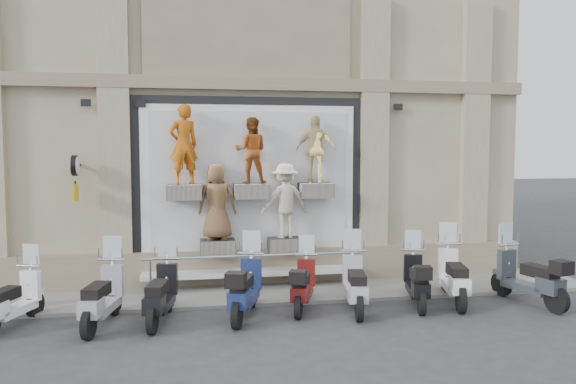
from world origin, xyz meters
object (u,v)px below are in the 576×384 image
guard_rail (255,275)px  scooter_h (417,270)px  scooter_e (245,277)px  scooter_g (355,272)px  scooter_b (12,289)px  scooter_c (102,284)px  scooter_i (454,265)px  scooter_j (528,266)px  scooter_d (161,282)px  clock_sign_bracket (75,172)px  scooter_f (303,274)px

guard_rail → scooter_h: scooter_h is taller
scooter_e → scooter_g: size_ratio=1.02×
scooter_b → scooter_c: scooter_c is taller
scooter_i → scooter_c: bearing=-162.8°
scooter_b → scooter_i: scooter_i is taller
guard_rail → scooter_i: size_ratio=2.47×
scooter_h → scooter_j: scooter_j is taller
scooter_d → clock_sign_bracket: bearing=141.7°
scooter_f → scooter_i: scooter_i is taller
scooter_d → scooter_j: 7.66m
scooter_i → scooter_j: (1.53, -0.36, -0.00)m
clock_sign_bracket → scooter_g: (5.79, -2.06, -2.00)m
scooter_d → scooter_e: scooter_e is taller
clock_sign_bracket → scooter_c: clock_sign_bracket is taller
scooter_b → scooter_g: size_ratio=0.92×
scooter_b → scooter_j: scooter_j is taller
scooter_g → scooter_i: size_ratio=0.96×
scooter_b → scooter_i: (8.83, 0.10, 0.10)m
guard_rail → scooter_b: scooter_b is taller
guard_rail → scooter_b: 4.94m
guard_rail → scooter_g: size_ratio=2.57×
scooter_f → scooter_h: 2.43m
scooter_g → scooter_i: bearing=15.4°
scooter_e → scooter_g: 2.27m
scooter_i → clock_sign_bracket: bearing=-178.6°
scooter_e → scooter_i: bearing=20.6°
scooter_d → scooter_e: (1.62, 0.04, 0.03)m
clock_sign_bracket → scooter_h: (7.17, -1.93, -2.04)m
clock_sign_bracket → scooter_j: clock_sign_bracket is taller
scooter_b → scooter_c: 1.65m
clock_sign_bracket → scooter_b: size_ratio=0.56×
scooter_h → scooter_c: bearing=-163.1°
scooter_g → scooter_j: scooter_j is taller
clock_sign_bracket → scooter_g: clock_sign_bracket is taller
scooter_d → scooter_f: size_ratio=1.07×
scooter_f → scooter_g: 1.08m
scooter_c → scooter_g: 4.95m
scooter_d → scooter_h: (5.27, 0.21, -0.02)m
clock_sign_bracket → scooter_i: 8.48m
scooter_f → scooter_j: scooter_j is taller
scooter_b → scooter_h: size_ratio=0.96×
scooter_c → scooter_d: (1.07, 0.07, -0.02)m
scooter_h → scooter_j: size_ratio=0.92×
scooter_f → scooter_h: (2.42, -0.15, 0.03)m
clock_sign_bracket → scooter_h: bearing=-15.0°
guard_rail → scooter_c: bearing=-150.4°
scooter_e → scooter_i: scooter_i is taller
guard_rail → scooter_g: (1.89, -1.59, 0.34)m
scooter_b → scooter_f: scooter_b is taller
scooter_g → clock_sign_bracket: bearing=171.2°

